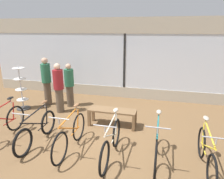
{
  "coord_description": "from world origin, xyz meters",
  "views": [
    {
      "loc": [
        1.46,
        -4.27,
        2.78
      ],
      "look_at": [
        0.0,
        1.53,
        0.95
      ],
      "focal_mm": 32.0,
      "sensor_mm": 36.0,
      "label": 1
    }
  ],
  "objects_px": {
    "bicycle_far_right": "(206,154)",
    "customer_by_window": "(69,84)",
    "bicycle_far_left": "(2,125)",
    "accessory_rack": "(21,91)",
    "bicycle_right": "(157,144)",
    "bicycle_left": "(37,130)",
    "bicycle_center_right": "(111,142)",
    "customer_mid_floor": "(46,80)",
    "bicycle_center_left": "(70,135)",
    "display_bench": "(112,113)",
    "customer_near_rack": "(59,87)"
  },
  "relations": [
    {
      "from": "bicycle_left",
      "to": "bicycle_right",
      "type": "bearing_deg",
      "value": 0.32
    },
    {
      "from": "bicycle_center_right",
      "to": "bicycle_far_right",
      "type": "xyz_separation_m",
      "value": [
        1.95,
        0.05,
        0.0
      ]
    },
    {
      "from": "bicycle_left",
      "to": "accessory_rack",
      "type": "xyz_separation_m",
      "value": [
        -1.86,
        1.88,
        0.29
      ]
    },
    {
      "from": "bicycle_left",
      "to": "customer_mid_floor",
      "type": "xyz_separation_m",
      "value": [
        -1.21,
        2.5,
        0.58
      ]
    },
    {
      "from": "bicycle_far_left",
      "to": "display_bench",
      "type": "height_order",
      "value": "bicycle_far_left"
    },
    {
      "from": "bicycle_left",
      "to": "display_bench",
      "type": "height_order",
      "value": "bicycle_left"
    },
    {
      "from": "bicycle_center_left",
      "to": "display_bench",
      "type": "relative_size",
      "value": 1.23
    },
    {
      "from": "bicycle_right",
      "to": "customer_near_rack",
      "type": "height_order",
      "value": "customer_near_rack"
    },
    {
      "from": "bicycle_center_left",
      "to": "customer_near_rack",
      "type": "xyz_separation_m",
      "value": [
        -1.35,
        2.01,
        0.5
      ]
    },
    {
      "from": "customer_by_window",
      "to": "bicycle_far_right",
      "type": "bearing_deg",
      "value": -31.95
    },
    {
      "from": "bicycle_center_right",
      "to": "display_bench",
      "type": "relative_size",
      "value": 1.24
    },
    {
      "from": "bicycle_left",
      "to": "bicycle_center_right",
      "type": "distance_m",
      "value": 1.94
    },
    {
      "from": "bicycle_far_left",
      "to": "customer_by_window",
      "type": "xyz_separation_m",
      "value": [
        0.69,
        2.57,
        0.44
      ]
    },
    {
      "from": "bicycle_far_left",
      "to": "bicycle_center_right",
      "type": "relative_size",
      "value": 0.99
    },
    {
      "from": "bicycle_far_left",
      "to": "accessory_rack",
      "type": "distance_m",
      "value": 2.1
    },
    {
      "from": "bicycle_far_left",
      "to": "bicycle_right",
      "type": "distance_m",
      "value": 3.92
    },
    {
      "from": "bicycle_left",
      "to": "customer_mid_floor",
      "type": "height_order",
      "value": "customer_mid_floor"
    },
    {
      "from": "bicycle_right",
      "to": "customer_by_window",
      "type": "xyz_separation_m",
      "value": [
        -3.23,
        2.54,
        0.43
      ]
    },
    {
      "from": "bicycle_center_left",
      "to": "bicycle_far_right",
      "type": "distance_m",
      "value": 2.95
    },
    {
      "from": "customer_mid_floor",
      "to": "customer_by_window",
      "type": "bearing_deg",
      "value": 3.82
    },
    {
      "from": "customer_near_rack",
      "to": "customer_by_window",
      "type": "height_order",
      "value": "customer_near_rack"
    },
    {
      "from": "bicycle_left",
      "to": "bicycle_center_left",
      "type": "distance_m",
      "value": 0.94
    },
    {
      "from": "bicycle_right",
      "to": "bicycle_center_right",
      "type": "bearing_deg",
      "value": -171.97
    },
    {
      "from": "bicycle_center_right",
      "to": "customer_near_rack",
      "type": "height_order",
      "value": "customer_near_rack"
    },
    {
      "from": "bicycle_far_left",
      "to": "customer_near_rack",
      "type": "height_order",
      "value": "customer_near_rack"
    },
    {
      "from": "customer_mid_floor",
      "to": "bicycle_right",
      "type": "bearing_deg",
      "value": -31.08
    },
    {
      "from": "bicycle_right",
      "to": "accessory_rack",
      "type": "height_order",
      "value": "accessory_rack"
    },
    {
      "from": "bicycle_center_right",
      "to": "customer_by_window",
      "type": "xyz_separation_m",
      "value": [
        -2.26,
        2.68,
        0.45
      ]
    },
    {
      "from": "bicycle_center_right",
      "to": "bicycle_far_right",
      "type": "relative_size",
      "value": 1.01
    },
    {
      "from": "bicycle_far_right",
      "to": "customer_by_window",
      "type": "relative_size",
      "value": 1.08
    },
    {
      "from": "accessory_rack",
      "to": "display_bench",
      "type": "relative_size",
      "value": 1.13
    },
    {
      "from": "bicycle_left",
      "to": "display_bench",
      "type": "relative_size",
      "value": 1.22
    },
    {
      "from": "bicycle_center_left",
      "to": "customer_near_rack",
      "type": "bearing_deg",
      "value": 123.93
    },
    {
      "from": "bicycle_far_left",
      "to": "bicycle_center_left",
      "type": "bearing_deg",
      "value": -1.35
    },
    {
      "from": "bicycle_far_right",
      "to": "customer_near_rack",
      "type": "bearing_deg",
      "value": 154.92
    },
    {
      "from": "bicycle_far_right",
      "to": "customer_mid_floor",
      "type": "xyz_separation_m",
      "value": [
        -5.09,
        2.56,
        0.55
      ]
    },
    {
      "from": "bicycle_far_left",
      "to": "display_bench",
      "type": "relative_size",
      "value": 1.23
    },
    {
      "from": "customer_by_window",
      "to": "bicycle_right",
      "type": "bearing_deg",
      "value": -38.18
    },
    {
      "from": "bicycle_center_left",
      "to": "customer_mid_floor",
      "type": "bearing_deg",
      "value": 129.95
    },
    {
      "from": "display_bench",
      "to": "customer_by_window",
      "type": "bearing_deg",
      "value": 148.42
    },
    {
      "from": "bicycle_center_left",
      "to": "bicycle_center_right",
      "type": "height_order",
      "value": "bicycle_center_left"
    },
    {
      "from": "bicycle_center_right",
      "to": "bicycle_left",
      "type": "bearing_deg",
      "value": 176.43
    },
    {
      "from": "bicycle_far_left",
      "to": "accessory_rack",
      "type": "bearing_deg",
      "value": 114.01
    },
    {
      "from": "bicycle_far_left",
      "to": "display_bench",
      "type": "bearing_deg",
      "value": 28.37
    },
    {
      "from": "accessory_rack",
      "to": "customer_near_rack",
      "type": "bearing_deg",
      "value": 2.4
    },
    {
      "from": "bicycle_left",
      "to": "bicycle_far_right",
      "type": "distance_m",
      "value": 3.88
    },
    {
      "from": "bicycle_center_left",
      "to": "accessory_rack",
      "type": "distance_m",
      "value": 3.41
    },
    {
      "from": "bicycle_far_left",
      "to": "customer_by_window",
      "type": "height_order",
      "value": "customer_by_window"
    },
    {
      "from": "bicycle_right",
      "to": "customer_by_window",
      "type": "bearing_deg",
      "value": 141.82
    },
    {
      "from": "bicycle_center_left",
      "to": "customer_by_window",
      "type": "height_order",
      "value": "customer_by_window"
    }
  ]
}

